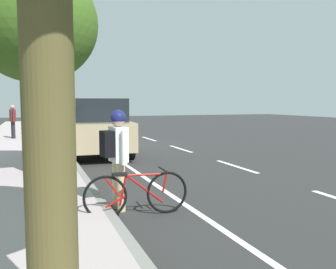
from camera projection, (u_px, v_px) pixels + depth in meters
The scene contains 13 objects.
ground at pixel (104, 145), 15.59m from camera, with size 63.39×63.39×0.00m, color #2B2B2B.
sidewalk at pixel (17, 147), 14.35m from camera, with size 3.30×39.62×0.13m, color #A9989B.
curb_edge at pixel (62, 146), 14.95m from camera, with size 0.16×39.62×0.13m, color gray.
lane_stripe_centre at pixel (163, 143), 16.34m from camera, with size 0.14×40.00×0.01m.
lane_stripe_bike_edge at pixel (97, 146), 15.48m from camera, with size 0.12×39.62×0.01m, color white.
parked_sedan_red_nearest at pixel (63, 117), 26.85m from camera, with size 1.89×4.43×1.52m.
parked_sedan_silver_second at pixel (72, 122), 20.52m from camera, with size 1.90×4.43×1.52m.
parked_suv_tan_mid at pixel (98, 126), 12.80m from camera, with size 2.19×4.81×1.99m.
bicycle_at_curb at pixel (137, 193), 5.88m from camera, with size 1.75×0.46×0.77m.
cyclist_with_backpack at pixel (117, 149), 6.16m from camera, with size 0.45×0.61×1.75m.
street_tree_near_cyclist at pixel (34, 25), 8.49m from camera, with size 2.98×2.98×5.01m.
pedestrian_on_phone at pixel (13, 119), 17.21m from camera, with size 0.31×0.61×1.61m.
fire_hydrant at pixel (43, 121), 24.41m from camera, with size 0.22×0.22×0.84m.
Camera 1 is at (2.87, 15.46, 1.88)m, focal length 38.38 mm.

